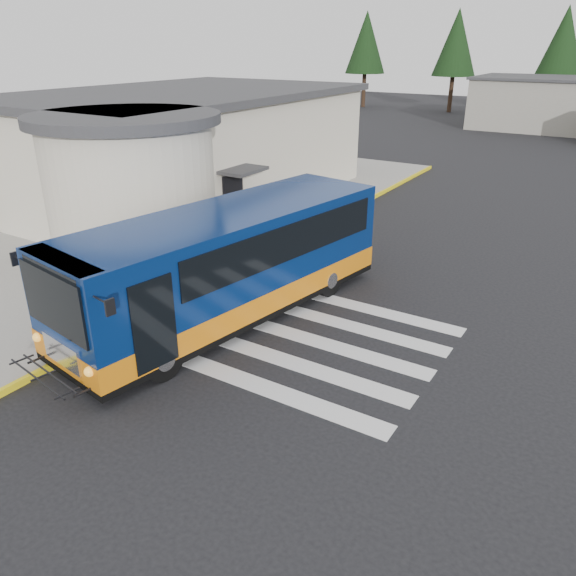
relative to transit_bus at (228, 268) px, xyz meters
The scene contains 9 objects.
ground 2.77m from the transit_bus, 18.90° to the left, with size 140.00×140.00×0.00m, color black.
sidewalk 8.37m from the transit_bus, 144.72° to the left, with size 10.00×34.00×0.15m, color gray.
curb_strip 5.27m from the transit_bus, 110.61° to the left, with size 0.12×34.00×0.16m, color yellow.
station_building 11.58m from the transit_bus, 138.20° to the left, with size 12.70×18.70×4.80m.
crosswalk 2.25m from the transit_bus, ahead, with size 8.00×5.35×0.01m.
transit_bus is the anchor object (origin of this frame).
pedestrian_a 3.72m from the transit_bus, 162.85° to the right, with size 0.64×0.42×1.76m, color black.
pedestrian_b 2.78m from the transit_bus, behind, with size 0.79×0.61×1.62m, color black.
bollard 3.34m from the transit_bus, 126.76° to the right, with size 0.10×0.10×1.18m, color black.
Camera 1 is at (6.42, -11.66, 6.92)m, focal length 35.00 mm.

